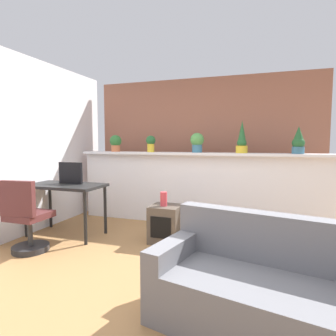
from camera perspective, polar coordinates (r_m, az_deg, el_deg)
name	(u,v)px	position (r m, az deg, el deg)	size (l,w,h in m)	color
ground_plane	(150,277)	(3.09, -3.61, -20.86)	(12.00, 12.00, 0.00)	#9E7042
divider_wall	(196,190)	(4.76, 5.57, -4.33)	(4.05, 0.16, 1.15)	white
plant_shelf	(196,154)	(4.66, 5.52, 2.84)	(4.05, 0.29, 0.04)	white
brick_wall_behind	(204,148)	(5.28, 7.12, 3.96)	(4.05, 0.10, 2.50)	#935B47
side_wall_left	(5,146)	(4.47, -29.70, 3.76)	(0.12, 4.40, 2.60)	white
potted_plant_0	(116,143)	(5.15, -10.36, 4.98)	(0.20, 0.20, 0.29)	#C66B42
potted_plant_1	(151,143)	(4.85, -3.45, 5.03)	(0.16, 0.16, 0.28)	gold
potted_plant_2	(197,142)	(4.67, 5.81, 5.20)	(0.22, 0.22, 0.32)	#386B84
potted_plant_3	(242,140)	(4.53, 14.46, 5.44)	(0.18, 0.18, 0.50)	gold
potted_plant_4	(298,141)	(4.51, 24.48, 4.85)	(0.17, 0.17, 0.39)	#386B84
desk	(65,190)	(4.42, -19.71, -4.15)	(1.10, 0.60, 0.75)	black
tv_monitor	(71,173)	(4.43, -18.79, -0.94)	(0.38, 0.04, 0.31)	black
office_chair	(26,222)	(3.96, -26.32, -9.53)	(0.46, 0.47, 0.91)	#262628
side_cube_shelf	(166,224)	(3.97, -0.48, -11.01)	(0.40, 0.41, 0.50)	#4C4238
vase_on_shelf	(164,199)	(3.88, -0.86, -6.16)	(0.09, 0.09, 0.19)	#CC3D47
couch	(263,291)	(2.35, 18.33, -22.25)	(1.69, 1.09, 0.80)	slate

